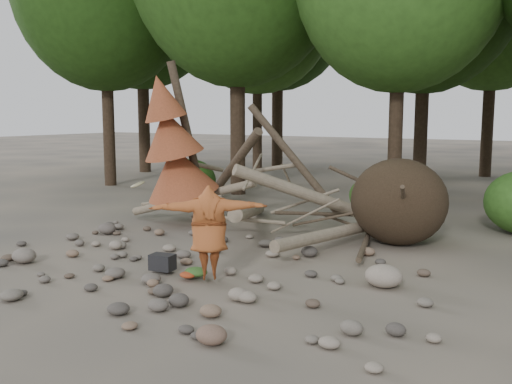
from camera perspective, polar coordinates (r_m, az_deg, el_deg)
The scene contains 13 objects.
ground at distance 10.87m, azimuth -6.29°, elevation -8.09°, with size 120.00×120.00×0.00m, color #514C44.
deadfall_pile at distance 13.45m, azimuth 11.63°, elevation -0.97°, with size 8.55×5.24×3.30m.
dead_conifer at distance 15.05m, azimuth -8.26°, elevation 4.47°, with size 2.06×2.16×4.35m.
bush_left at distance 19.64m, azimuth -6.64°, elevation 1.20°, with size 1.80×1.80×1.44m, color #214612.
bush_mid at distance 17.23m, azimuth 11.60°, elevation -0.37°, with size 1.40×1.40×1.12m, color #2C5919.
frisbee_thrower at distance 10.04m, azimuth -4.75°, elevation -4.02°, with size 3.00×1.66×1.67m.
backpack at distance 10.94m, azimuth -9.34°, elevation -7.24°, with size 0.45×0.30×0.30m, color black.
cloth_green at distance 10.49m, azimuth -6.01°, elevation -8.21°, with size 0.44×0.36×0.16m, color #366227.
cloth_orange at distance 10.42m, azimuth -6.85°, elevation -8.49°, with size 0.30×0.25×0.11m, color #A33B1B.
boulder_front_left at distance 12.40m, azimuth -22.18°, elevation -5.92°, with size 0.50×0.45×0.30m, color slate.
boulder_front_right at distance 7.65m, azimuth -4.48°, elevation -14.05°, with size 0.42×0.38×0.25m, color brown.
boulder_mid_right at distance 10.17m, azimuth 12.64°, elevation -8.20°, with size 0.66×0.59×0.39m, color gray.
boulder_mid_left at distance 14.67m, azimuth -14.67°, elevation -3.56°, with size 0.47×0.42×0.28m, color #5A524B.
Camera 1 is at (6.28, -8.36, 2.98)m, focal length 40.00 mm.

